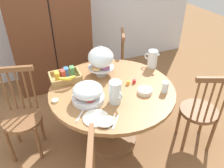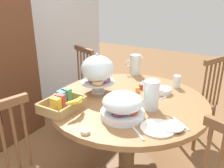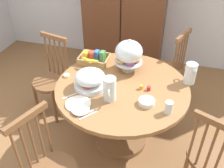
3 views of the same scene
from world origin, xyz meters
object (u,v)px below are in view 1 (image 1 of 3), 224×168
Objects in this scene: wooden_armoire at (48,23)px; china_plate_small at (105,121)px; orange_juice_pitcher at (152,60)px; cereal_bowl at (145,91)px; windsor_chair_far_side at (200,112)px; drinking_glass at (165,87)px; fruit_platter_covered at (88,93)px; windsor_chair_near_window at (112,68)px; windsor_chair_by_cabinet at (23,118)px; china_plate_large at (96,118)px; dining_table at (112,104)px; butter_dish at (55,101)px; pastry_stand_with_dome at (101,59)px; cereal_basket at (65,76)px; milk_pitcher at (115,93)px.

china_plate_small is (0.09, -1.96, -0.23)m from wooden_armoire.
orange_juice_pitcher is 0.55m from cereal_bowl.
drinking_glass is at bearing 161.08° from windsor_chair_far_side.
windsor_chair_far_side is 3.25× the size of fruit_platter_covered.
fruit_platter_covered is at bearing 95.89° from china_plate_small.
windsor_chair_near_window is 1.46m from china_plate_small.
cereal_bowl is at bearing -127.93° from orange_juice_pitcher.
wooden_armoire is 2.01× the size of windsor_chair_by_cabinet.
drinking_glass reaches higher than cereal_bowl.
wooden_armoire is 8.91× the size of china_plate_large.
butter_dish is at bearing -179.95° from dining_table.
china_plate_large is (-0.02, -0.26, -0.08)m from fruit_platter_covered.
fruit_platter_covered is at bearing -159.38° from orange_juice_pitcher.
wooden_armoire reaches higher than china_plate_large.
cereal_bowl is at bearing -60.63° from pastry_stand_with_dome.
fruit_platter_covered reaches higher than cereal_bowl.
windsor_chair_near_window is 2.83× the size of pastry_stand_with_dome.
wooden_armoire is at bearing 102.46° from dining_table.
windsor_chair_by_cabinet is 16.25× the size of butter_dish.
windsor_chair_near_window is 1.00× the size of windsor_chair_far_side.
wooden_armoire is 5.70× the size of pastry_stand_with_dome.
windsor_chair_far_side is 6.50× the size of china_plate_small.
cereal_bowl is at bearing -95.44° from windsor_chair_near_window.
orange_juice_pitcher is 0.99m from cereal_basket.
pastry_stand_with_dome is 0.73m from china_plate_large.
china_plate_large is 2.00× the size of drinking_glass.
fruit_platter_covered is 0.27m from china_plate_large.
windsor_chair_by_cabinet is at bearing 134.49° from china_plate_large.
cereal_basket is at bearing 62.10° from butter_dish.
windsor_chair_by_cabinet reaches higher than drinking_glass.
dining_table is 0.60m from butter_dish.
milk_pitcher is at bearing -58.50° from cereal_basket.
windsor_chair_far_side reaches higher than orange_juice_pitcher.
cereal_bowl is (0.51, 0.24, 0.01)m from china_plate_small.
fruit_platter_covered is at bearing -160.26° from dining_table.
windsor_chair_near_window reaches higher than drinking_glass.
cereal_bowl is at bearing -13.43° from butter_dish.
windsor_chair_by_cabinet is (-0.90, 0.25, -0.09)m from dining_table.
windsor_chair_near_window reaches higher than cereal_basket.
china_plate_large is at bearing 125.13° from china_plate_small.
china_plate_large is (0.60, -0.61, 0.29)m from windsor_chair_by_cabinet.
pastry_stand_with_dome is 0.41m from cereal_basket.
milk_pitcher is at bearing -80.96° from wooden_armoire.
dining_table is 0.57m from cereal_basket.
butter_dish is at bearing 160.70° from fruit_platter_covered.
drinking_glass is at bearing -4.35° from milk_pitcher.
butter_dish is at bearing 156.83° from milk_pitcher.
china_plate_small is at bearing -115.24° from windsor_chair_near_window.
wooden_armoire reaches higher than orange_juice_pitcher.
pastry_stand_with_dome reaches higher than windsor_chair_near_window.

